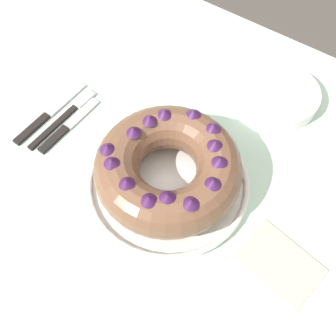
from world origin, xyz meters
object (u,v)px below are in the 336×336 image
fork (67,115)px  serving_knife (46,116)px  cake_knife (66,129)px  bundt_cake (168,168)px  serving_dish (168,182)px  side_bowl (278,95)px  napkin (280,263)px

fork → serving_knife: 0.04m
cake_knife → bundt_cake: bearing=6.6°
serving_dish → fork: 0.27m
fork → side_bowl: bearing=42.1°
serving_knife → cake_knife: 0.06m
fork → napkin: size_ratio=1.42×
side_bowl → serving_knife: bearing=-138.9°
bundt_cake → cake_knife: size_ratio=1.58×
side_bowl → fork: bearing=-138.9°
cake_knife → napkin: bearing=2.9°
side_bowl → bundt_cake: bearing=-102.7°
bundt_cake → fork: size_ratio=1.41×
side_bowl → cake_knife: bearing=-134.2°
fork → serving_knife: bearing=-137.9°
cake_knife → side_bowl: size_ratio=0.96×
fork → serving_knife: size_ratio=0.93×
fork → napkin: fork is taller
napkin → side_bowl: bearing=118.1°
fork → cake_knife: 0.04m
bundt_cake → fork: bundt_cake is taller
serving_dish → side_bowl: size_ratio=1.76×
serving_dish → side_bowl: bearing=77.3°
serving_knife → napkin: size_ratio=1.52×
bundt_cake → cake_knife: bearing=-176.0°
bundt_cake → side_bowl: 0.32m
cake_knife → napkin: cake_knife is taller
bundt_cake → cake_knife: 0.26m
serving_dish → fork: serving_dish is taller
serving_knife → cake_knife: same height
serving_dish → serving_knife: bearing=-176.8°
bundt_cake → side_bowl: size_ratio=1.52×
fork → side_bowl: size_ratio=1.08×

